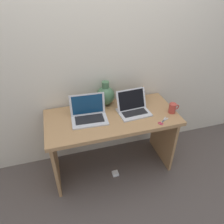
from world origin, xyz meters
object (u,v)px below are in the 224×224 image
(laptop_left, at_px, (89,113))
(green_vase, at_px, (106,95))
(coffee_mug, at_px, (173,108))
(power_brick, at_px, (115,173))
(scissors, at_px, (162,122))
(laptop_right, at_px, (133,107))
(pen_cup, at_px, (141,95))

(laptop_left, xyz_separation_m, green_vase, (0.23, 0.21, 0.05))
(green_vase, xyz_separation_m, coffee_mug, (0.62, -0.36, -0.06))
(green_vase, distance_m, power_brick, 0.92)
(scissors, height_order, power_brick, scissors)
(laptop_left, xyz_separation_m, laptop_right, (0.46, -0.01, -0.00))
(coffee_mug, bearing_deg, pen_cup, 121.49)
(laptop_left, xyz_separation_m, pen_cup, (0.65, 0.19, -0.01))
(laptop_left, distance_m, laptop_right, 0.46)
(pen_cup, xyz_separation_m, power_brick, (-0.42, -0.37, -0.78))
(laptop_left, height_order, scissors, laptop_left)
(laptop_right, bearing_deg, power_brick, -144.96)
(laptop_left, xyz_separation_m, coffee_mug, (0.85, -0.15, -0.01))
(green_vase, xyz_separation_m, pen_cup, (0.41, -0.02, -0.05))
(laptop_left, relative_size, scissors, 2.61)
(pen_cup, distance_m, power_brick, 0.96)
(laptop_right, xyz_separation_m, green_vase, (-0.23, 0.22, 0.05))
(power_brick, bearing_deg, scissors, -12.73)
(scissors, bearing_deg, laptop_right, 128.20)
(green_vase, bearing_deg, coffee_mug, -30.04)
(laptop_left, height_order, power_brick, laptop_left)
(scissors, distance_m, power_brick, 0.86)
(laptop_left, height_order, coffee_mug, laptop_left)
(scissors, bearing_deg, power_brick, 167.27)
(laptop_left, relative_size, power_brick, 5.19)
(green_vase, bearing_deg, laptop_right, -44.08)
(power_brick, bearing_deg, laptop_left, 142.36)
(power_brick, bearing_deg, laptop_right, 35.04)
(laptop_right, distance_m, pen_cup, 0.27)
(laptop_right, bearing_deg, coffee_mug, -19.06)
(coffee_mug, relative_size, scissors, 0.82)
(laptop_right, distance_m, green_vase, 0.33)
(laptop_right, xyz_separation_m, pen_cup, (0.18, 0.20, -0.00))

